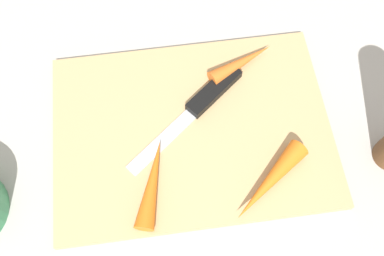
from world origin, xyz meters
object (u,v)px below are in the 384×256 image
Objects in this scene: knife at (207,97)px; carrot_shortest at (242,62)px; carrot_longest at (270,182)px; carrot_medium at (152,183)px; cutting_board at (192,130)px.

carrot_shortest is (0.05, 0.04, 0.01)m from knife.
carrot_longest reaches higher than knife.
carrot_longest is (0.00, -0.17, 0.00)m from carrot_shortest.
carrot_shortest is 0.83× the size of carrot_longest.
carrot_medium is at bearing 13.88° from knife.
carrot_shortest is at bearing 46.27° from cutting_board.
carrot_longest is (0.08, -0.09, 0.02)m from cutting_board.
carrot_medium is at bearing -129.21° from cutting_board.
carrot_longest is at bearing -114.46° from carrot_shortest.
carrot_medium reaches higher than cutting_board.
knife is (0.03, 0.04, 0.01)m from cutting_board.
knife is 0.14m from carrot_medium.
carrot_medium is 0.93× the size of carrot_longest.
carrot_longest is at bearing -47.20° from cutting_board.
knife is 1.70× the size of carrot_shortest.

